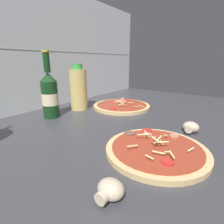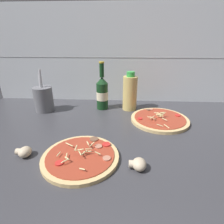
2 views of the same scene
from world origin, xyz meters
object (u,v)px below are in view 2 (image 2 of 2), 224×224
at_px(beer_bottle, 102,93).
at_px(mushroom_left, 24,152).
at_px(pizza_far, 159,119).
at_px(utensil_crock, 44,99).
at_px(pizza_near, 81,157).
at_px(mushroom_right, 138,164).
at_px(oil_bottle, 130,93).

distance_m(beer_bottle, mushroom_left, 0.53).
distance_m(pizza_far, utensil_crock, 0.64).
distance_m(mushroom_left, utensil_crock, 0.43).
height_order(pizza_near, beer_bottle, beer_bottle).
distance_m(mushroom_right, utensil_crock, 0.68).
xyz_separation_m(oil_bottle, mushroom_right, (0.01, -0.51, -0.08)).
bearing_deg(mushroom_left, utensil_crock, 103.99).
height_order(pizza_near, mushroom_left, pizza_near).
bearing_deg(mushroom_left, oil_bottle, 51.26).
bearing_deg(mushroom_right, beer_bottle, 108.32).
relative_size(pizza_far, oil_bottle, 1.31).
relative_size(pizza_far, utensil_crock, 1.22).
height_order(pizza_near, oil_bottle, oil_bottle).
distance_m(mushroom_left, mushroom_right, 0.39).
xyz_separation_m(pizza_far, beer_bottle, (-0.30, 0.15, 0.09)).
bearing_deg(pizza_near, pizza_far, 44.61).
distance_m(pizza_near, oil_bottle, 0.51).
distance_m(beer_bottle, oil_bottle, 0.16).
xyz_separation_m(pizza_near, mushroom_left, (-0.20, 0.00, 0.01)).
bearing_deg(beer_bottle, pizza_near, -92.59).
bearing_deg(mushroom_right, pizza_near, 168.22).
distance_m(pizza_far, oil_bottle, 0.23).
bearing_deg(oil_bottle, mushroom_left, -128.74).
relative_size(oil_bottle, utensil_crock, 0.94).
bearing_deg(pizza_far, pizza_near, -135.39).
xyz_separation_m(pizza_near, mushroom_right, (0.19, -0.04, 0.01)).
bearing_deg(pizza_far, beer_bottle, 153.13).
relative_size(pizza_far, beer_bottle, 1.05).
distance_m(pizza_far, beer_bottle, 0.35).
height_order(mushroom_left, utensil_crock, utensil_crock).
distance_m(oil_bottle, utensil_crock, 0.49).
relative_size(pizza_near, oil_bottle, 1.21).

